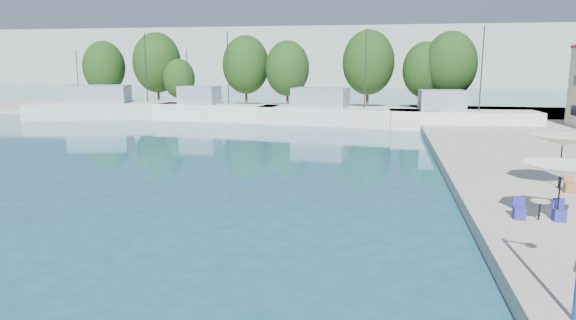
% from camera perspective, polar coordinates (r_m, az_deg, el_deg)
% --- Properties ---
extents(quay_far, '(90.00, 16.00, 0.60)m').
position_cam_1_polar(quay_far, '(66.38, 1.47, 5.49)').
color(quay_far, '#9C998D').
rests_on(quay_far, ground).
extents(hill_west, '(180.00, 40.00, 16.00)m').
position_cam_1_polar(hill_west, '(161.57, -0.99, 11.35)').
color(hill_west, '#99A79B').
rests_on(hill_west, ground).
extents(hill_east, '(140.00, 40.00, 12.00)m').
position_cam_1_polar(hill_east, '(182.14, 22.87, 9.83)').
color(hill_east, '#99A79B').
rests_on(hill_east, ground).
extents(trawler_01, '(23.15, 11.66, 10.20)m').
position_cam_1_polar(trawler_01, '(64.00, -17.79, 5.47)').
color(trawler_01, silver).
rests_on(trawler_01, ground).
extents(trawler_02, '(14.30, 4.82, 10.20)m').
position_cam_1_polar(trawler_02, '(58.45, -8.21, 5.42)').
color(trawler_02, white).
rests_on(trawler_02, ground).
extents(trawler_03, '(19.08, 7.16, 10.20)m').
position_cam_1_polar(trawler_03, '(54.26, 6.01, 5.06)').
color(trawler_03, silver).
rests_on(trawler_03, ground).
extents(trawler_04, '(14.37, 4.64, 10.20)m').
position_cam_1_polar(trawler_04, '(52.85, 18.50, 4.41)').
color(trawler_04, silver).
rests_on(trawler_04, ground).
extents(tree_01, '(6.02, 6.02, 8.92)m').
position_cam_1_polar(tree_01, '(80.91, -19.77, 9.68)').
color(tree_01, '#3F2B19').
rests_on(tree_01, quay_far).
extents(tree_02, '(6.78, 6.78, 10.03)m').
position_cam_1_polar(tree_02, '(76.41, -14.35, 10.43)').
color(tree_02, '#3F2B19').
rests_on(tree_02, quay_far).
extents(tree_03, '(4.29, 4.29, 6.35)m').
position_cam_1_polar(tree_03, '(72.63, -12.00, 8.85)').
color(tree_03, '#3F2B19').
rests_on(tree_03, quay_far).
extents(tree_04, '(6.44, 6.44, 9.54)m').
position_cam_1_polar(tree_04, '(72.73, -4.71, 10.50)').
color(tree_04, '#3F2B19').
rests_on(tree_04, quay_far).
extents(tree_05, '(5.90, 5.90, 8.73)m').
position_cam_1_polar(tree_05, '(69.70, -0.07, 10.14)').
color(tree_05, '#3F2B19').
rests_on(tree_05, quay_far).
extents(tree_06, '(6.81, 6.81, 10.07)m').
position_cam_1_polar(tree_06, '(69.44, 8.92, 10.65)').
color(tree_06, '#3F2B19').
rests_on(tree_06, quay_far).
extents(tree_07, '(5.72, 5.72, 8.47)m').
position_cam_1_polar(tree_07, '(68.70, 15.00, 9.65)').
color(tree_07, '#3F2B19').
rests_on(tree_07, quay_far).
extents(tree_08, '(6.54, 6.54, 9.69)m').
position_cam_1_polar(tree_08, '(68.00, 17.59, 10.10)').
color(tree_08, '#3F2B19').
rests_on(tree_08, quay_far).
extents(umbrella_white, '(2.81, 2.81, 2.20)m').
position_cam_1_polar(umbrella_white, '(21.26, 28.10, -1.03)').
color(umbrella_white, black).
rests_on(umbrella_white, quay_right).
extents(umbrella_cream, '(3.07, 3.07, 2.51)m').
position_cam_1_polar(umbrella_cream, '(27.12, 28.23, 1.92)').
color(umbrella_cream, black).
rests_on(umbrella_cream, quay_right).
extents(cafe_table_02, '(1.82, 0.70, 0.76)m').
position_cam_1_polar(cafe_table_02, '(21.50, 26.13, -5.29)').
color(cafe_table_02, black).
rests_on(cafe_table_02, quay_right).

